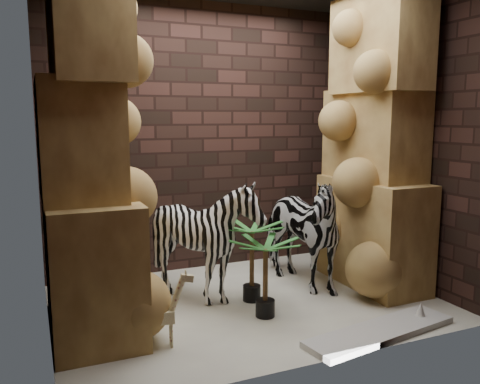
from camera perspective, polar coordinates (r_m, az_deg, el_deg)
name	(u,v)px	position (r m, az deg, el deg)	size (l,w,h in m)	color
floor	(248,303)	(4.74, 0.89, -12.78)	(3.50, 3.50, 0.00)	white
wall_back	(203,138)	(5.58, -4.36, 6.25)	(3.50, 3.50, 0.00)	#321C18
wall_front	(325,153)	(3.32, 9.86, 4.51)	(3.50, 3.50, 0.00)	#321C18
wall_left	(38,149)	(4.03, -22.48, 4.70)	(3.00, 3.00, 0.00)	#321C18
wall_right	(401,140)	(5.38, 18.30, 5.75)	(3.00, 3.00, 0.00)	#321C18
rock_pillar_left	(86,148)	(4.05, -17.51, 4.97)	(0.68, 1.30, 3.00)	tan
rock_pillar_right	(376,141)	(5.16, 15.54, 5.77)	(0.58, 1.25, 3.00)	tan
zebra_right	(296,221)	(5.03, 6.51, -3.38)	(0.63, 1.16, 1.38)	white
zebra_left	(205,246)	(4.63, -4.12, -6.30)	(0.96, 1.19, 1.08)	white
giraffe_toy	(160,309)	(3.83, -9.30, -13.34)	(0.31, 0.10, 0.61)	beige
palm_front	(252,261)	(4.67, 1.39, -8.08)	(0.36, 0.36, 0.78)	#1E6A21
palm_back	(265,277)	(4.32, 2.98, -9.94)	(0.36, 0.36, 0.71)	#1E6A21
surfboard	(381,331)	(4.25, 16.09, -15.37)	(1.40, 0.34, 0.05)	silver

